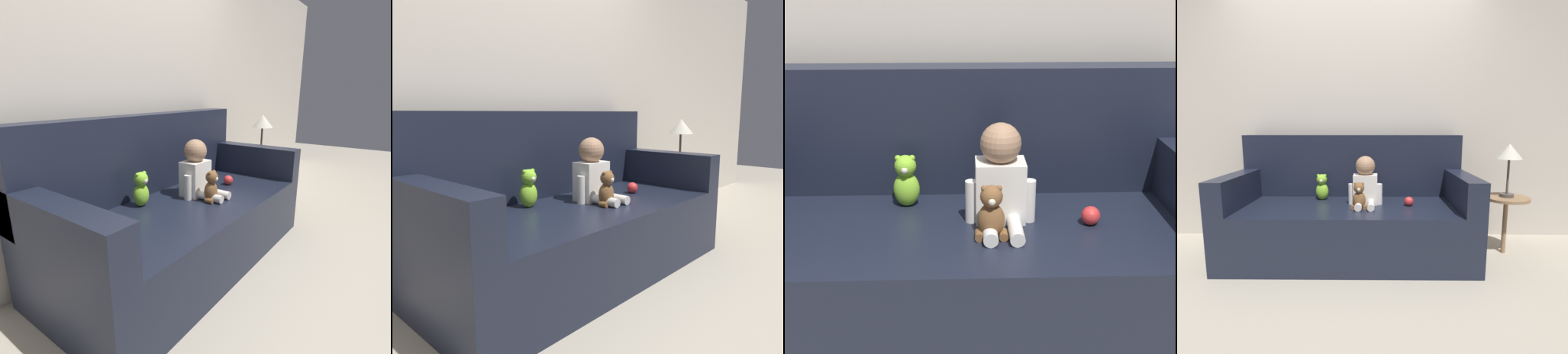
{
  "view_description": "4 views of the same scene",
  "coord_description": "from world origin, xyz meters",
  "views": [
    {
      "loc": [
        -1.64,
        -1.29,
        1.23
      ],
      "look_at": [
        0.12,
        0.0,
        0.62
      ],
      "focal_mm": 28.0,
      "sensor_mm": 36.0,
      "label": 1
    },
    {
      "loc": [
        -1.73,
        -1.68,
        1.06
      ],
      "look_at": [
        0.06,
        -0.03,
        0.64
      ],
      "focal_mm": 35.0,
      "sensor_mm": 36.0,
      "label": 2
    },
    {
      "loc": [
        -0.02,
        -2.11,
        1.47
      ],
      "look_at": [
        0.05,
        -0.04,
        0.68
      ],
      "focal_mm": 50.0,
      "sensor_mm": 36.0,
      "label": 3
    },
    {
      "loc": [
        0.23,
        -2.62,
        1.13
      ],
      "look_at": [
        0.2,
        -0.15,
        0.74
      ],
      "focal_mm": 28.0,
      "sensor_mm": 36.0,
      "label": 4
    }
  ],
  "objects": [
    {
      "name": "teddy_bear_brown",
      "position": [
        0.09,
        -0.16,
        0.58
      ],
      "size": [
        0.13,
        0.1,
        0.23
      ],
      "color": "brown",
      "rests_on": "couch"
    },
    {
      "name": "side_table",
      "position": [
        1.4,
        0.06,
        0.73
      ],
      "size": [
        0.39,
        0.39,
        1.0
      ],
      "color": "#93704C",
      "rests_on": "ground_plane"
    },
    {
      "name": "couch",
      "position": [
        0.0,
        0.07,
        0.36
      ],
      "size": [
        2.1,
        0.95,
        1.07
      ],
      "color": "black",
      "rests_on": "ground_plane"
    },
    {
      "name": "person_baby",
      "position": [
        0.14,
        -0.0,
        0.66
      ],
      "size": [
        0.3,
        0.35,
        0.42
      ],
      "color": "white",
      "rests_on": "couch"
    },
    {
      "name": "plush_toy_side",
      "position": [
        -0.27,
        0.17,
        0.59
      ],
      "size": [
        0.12,
        0.11,
        0.24
      ],
      "color": "#8CD133",
      "rests_on": "couch"
    },
    {
      "name": "toy_ball",
      "position": [
        0.51,
        -0.05,
        0.51
      ],
      "size": [
        0.08,
        0.08,
        0.08
      ],
      "color": "red",
      "rests_on": "couch"
    },
    {
      "name": "ground_plane",
      "position": [
        0.0,
        0.0,
        0.0
      ],
      "size": [
        12.0,
        12.0,
        0.0
      ],
      "primitive_type": "plane",
      "color": "#B7AD99"
    },
    {
      "name": "wall_back",
      "position": [
        0.0,
        0.56,
        1.3
      ],
      "size": [
        8.0,
        0.05,
        2.6
      ],
      "color": "beige",
      "rests_on": "ground_plane"
    }
  ]
}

